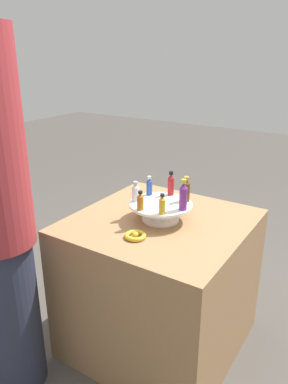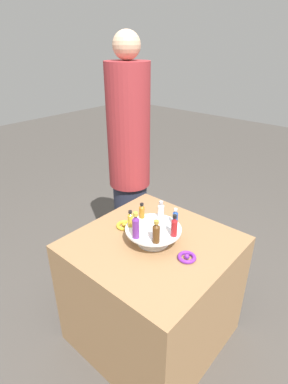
{
  "view_description": "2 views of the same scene",
  "coord_description": "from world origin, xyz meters",
  "px_view_note": "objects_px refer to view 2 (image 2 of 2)",
  "views": [
    {
      "loc": [
        -0.83,
        1.44,
        1.51
      ],
      "look_at": [
        0.05,
        0.07,
        0.89
      ],
      "focal_mm": 35.0,
      "sensor_mm": 36.0,
      "label": 1
    },
    {
      "loc": [
        -1.05,
        -0.85,
        1.73
      ],
      "look_at": [
        0.14,
        0.19,
        0.93
      ],
      "focal_mm": 28.0,
      "sensor_mm": 36.0,
      "label": 2
    }
  ],
  "objects_px": {
    "bottle_purple": "(136,226)",
    "person_figure": "(129,164)",
    "bottle_amber": "(142,211)",
    "bottle_red": "(174,226)",
    "display_stand": "(153,233)",
    "ribbon_bow_purple": "(186,258)",
    "bottle_brown": "(156,232)",
    "bottle_clear": "(161,210)",
    "ribbon_bow_gold": "(125,225)",
    "bottle_blue": "(175,217)",
    "bottle_gold": "(130,219)"
  },
  "relations": [
    {
      "from": "bottle_purple",
      "to": "person_figure",
      "type": "xyz_separation_m",
      "value": [
        0.56,
        0.58,
        0.01
      ]
    },
    {
      "from": "bottle_amber",
      "to": "bottle_red",
      "type": "bearing_deg",
      "value": -95.87
    },
    {
      "from": "display_stand",
      "to": "bottle_amber",
      "type": "relative_size",
      "value": 3.33
    },
    {
      "from": "person_figure",
      "to": "bottle_red",
      "type": "bearing_deg",
      "value": 5.91
    },
    {
      "from": "display_stand",
      "to": "ribbon_bow_purple",
      "type": "xyz_separation_m",
      "value": [
        -0.0,
        -0.22,
        -0.05
      ]
    },
    {
      "from": "bottle_brown",
      "to": "bottle_clear",
      "type": "bearing_deg",
      "value": 32.7
    },
    {
      "from": "bottle_purple",
      "to": "person_figure",
      "type": "bearing_deg",
      "value": 45.96
    },
    {
      "from": "bottle_red",
      "to": "ribbon_bow_gold",
      "type": "relative_size",
      "value": 1.27
    },
    {
      "from": "display_stand",
      "to": "person_figure",
      "type": "relative_size",
      "value": 0.17
    },
    {
      "from": "bottle_purple",
      "to": "ribbon_bow_purple",
      "type": "xyz_separation_m",
      "value": [
        0.12,
        -0.23,
        -0.15
      ]
    },
    {
      "from": "bottle_amber",
      "to": "bottle_blue",
      "type": "bearing_deg",
      "value": -70.15
    },
    {
      "from": "bottle_blue",
      "to": "bottle_clear",
      "type": "xyz_separation_m",
      "value": [
        0.01,
        0.11,
        0.0
      ]
    },
    {
      "from": "display_stand",
      "to": "bottle_gold",
      "type": "distance_m",
      "value": 0.15
    },
    {
      "from": "display_stand",
      "to": "bottle_purple",
      "type": "relative_size",
      "value": 2.07
    },
    {
      "from": "bottle_gold",
      "to": "bottle_amber",
      "type": "relative_size",
      "value": 1.05
    },
    {
      "from": "bottle_amber",
      "to": "ribbon_bow_purple",
      "type": "height_order",
      "value": "bottle_amber"
    },
    {
      "from": "bottle_purple",
      "to": "person_figure",
      "type": "relative_size",
      "value": 0.08
    },
    {
      "from": "bottle_brown",
      "to": "bottle_blue",
      "type": "xyz_separation_m",
      "value": [
        0.19,
        0.02,
        -0.01
      ]
    },
    {
      "from": "bottle_amber",
      "to": "person_figure",
      "type": "height_order",
      "value": "person_figure"
    },
    {
      "from": "ribbon_bow_gold",
      "to": "bottle_gold",
      "type": "bearing_deg",
      "value": -121.69
    },
    {
      "from": "bottle_red",
      "to": "bottle_blue",
      "type": "bearing_deg",
      "value": 32.7
    },
    {
      "from": "bottle_purple",
      "to": "ribbon_bow_purple",
      "type": "bearing_deg",
      "value": -62.85
    },
    {
      "from": "bottle_amber",
      "to": "bottle_gold",
      "type": "bearing_deg",
      "value": -173.01
    },
    {
      "from": "bottle_gold",
      "to": "ribbon_bow_purple",
      "type": "relative_size",
      "value": 1.01
    },
    {
      "from": "bottle_purple",
      "to": "bottle_brown",
      "type": "height_order",
      "value": "bottle_purple"
    },
    {
      "from": "bottle_gold",
      "to": "bottle_brown",
      "type": "relative_size",
      "value": 0.77
    },
    {
      "from": "bottle_clear",
      "to": "ribbon_bow_gold",
      "type": "distance_m",
      "value": 0.25
    },
    {
      "from": "bottle_brown",
      "to": "bottle_blue",
      "type": "distance_m",
      "value": 0.2
    },
    {
      "from": "bottle_clear",
      "to": "bottle_brown",
      "type": "bearing_deg",
      "value": -147.3
    },
    {
      "from": "display_stand",
      "to": "bottle_gold",
      "type": "height_order",
      "value": "bottle_gold"
    },
    {
      "from": "bottle_gold",
      "to": "ribbon_bow_gold",
      "type": "bearing_deg",
      "value": 58.31
    },
    {
      "from": "ribbon_bow_purple",
      "to": "person_figure",
      "type": "bearing_deg",
      "value": 61.54
    },
    {
      "from": "bottle_red",
      "to": "bottle_clear",
      "type": "relative_size",
      "value": 1.24
    },
    {
      "from": "bottle_brown",
      "to": "display_stand",
      "type": "bearing_deg",
      "value": 45.56
    },
    {
      "from": "bottle_purple",
      "to": "bottle_clear",
      "type": "bearing_deg",
      "value": 6.99
    },
    {
      "from": "bottle_blue",
      "to": "bottle_amber",
      "type": "relative_size",
      "value": 1.08
    },
    {
      "from": "bottle_gold",
      "to": "ribbon_bow_purple",
      "type": "bearing_deg",
      "value": -79.03
    },
    {
      "from": "bottle_brown",
      "to": "bottle_purple",
      "type": "bearing_deg",
      "value": 109.85
    },
    {
      "from": "bottle_gold",
      "to": "bottle_brown",
      "type": "xyz_separation_m",
      "value": [
        -0.02,
        -0.19,
        0.01
      ]
    },
    {
      "from": "bottle_brown",
      "to": "ribbon_bow_purple",
      "type": "height_order",
      "value": "bottle_brown"
    },
    {
      "from": "bottle_purple",
      "to": "bottle_brown",
      "type": "relative_size",
      "value": 1.18
    },
    {
      "from": "bottle_purple",
      "to": "bottle_brown",
      "type": "distance_m",
      "value": 0.11
    },
    {
      "from": "display_stand",
      "to": "bottle_clear",
      "type": "height_order",
      "value": "bottle_clear"
    },
    {
      "from": "bottle_brown",
      "to": "ribbon_bow_purple",
      "type": "xyz_separation_m",
      "value": [
        0.08,
        -0.13,
        -0.14
      ]
    },
    {
      "from": "bottle_brown",
      "to": "ribbon_bow_gold",
      "type": "height_order",
      "value": "bottle_brown"
    },
    {
      "from": "ribbon_bow_gold",
      "to": "bottle_amber",
      "type": "bearing_deg",
      "value": -70.8
    },
    {
      "from": "display_stand",
      "to": "bottle_brown",
      "type": "distance_m",
      "value": 0.15
    },
    {
      "from": "bottle_purple",
      "to": "ribbon_bow_purple",
      "type": "relative_size",
      "value": 1.55
    },
    {
      "from": "bottle_purple",
      "to": "bottle_clear",
      "type": "height_order",
      "value": "bottle_purple"
    },
    {
      "from": "bottle_red",
      "to": "ribbon_bow_gold",
      "type": "height_order",
      "value": "bottle_red"
    }
  ]
}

